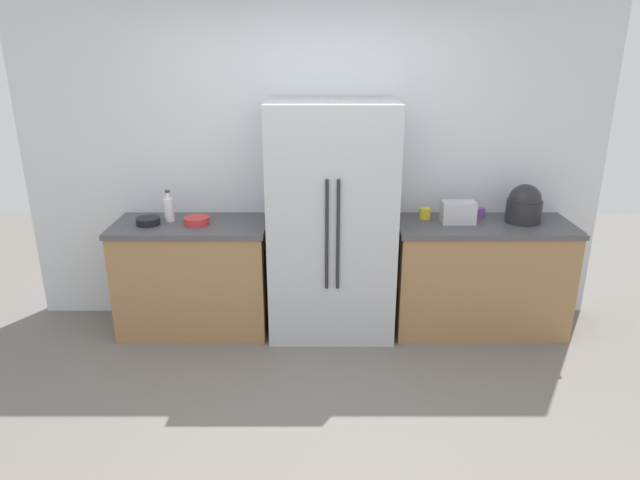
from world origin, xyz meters
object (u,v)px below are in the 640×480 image
refrigerator (331,222)px  rice_cooker (523,205)px  bottle_a (168,209)px  bowl_a (196,221)px  cup_b (479,212)px  toaster (457,212)px  cup_a (424,213)px  bowl_b (147,221)px

refrigerator → rice_cooker: bearing=2.3°
bottle_a → bowl_a: 0.25m
refrigerator → cup_b: refrigerator is taller
toaster → cup_a: 0.26m
bottle_a → bowl_b: size_ratio=1.36×
bottle_a → cup_b: 2.45m
cup_a → cup_b: size_ratio=1.16×
rice_cooker → cup_b: 0.34m
rice_cooker → bowl_a: (-2.52, -0.06, -0.11)m
rice_cooker → cup_b: bearing=155.3°
toaster → refrigerator: bearing=-177.9°
refrigerator → bottle_a: 1.27m
rice_cooker → bottle_a: rice_cooker is taller
rice_cooker → bowl_b: (-2.89, -0.07, -0.11)m
rice_cooker → cup_b: size_ratio=3.91×
bottle_a → bowl_a: bottle_a is taller
refrigerator → toaster: 0.98m
cup_a → bowl_a: cup_a is taller
toaster → bowl_a: (-2.01, -0.03, -0.06)m
bottle_a → cup_a: (2.00, 0.06, -0.06)m
cup_a → bowl_b: 2.15m
refrigerator → bowl_a: size_ratio=9.37×
bottle_a → cup_a: bearing=1.7°
bottle_a → cup_b: bottle_a is taller
refrigerator → rice_cooker: 1.49m
bowl_a → bowl_b: bearing=-178.2°
refrigerator → toaster: size_ratio=7.13×
bowl_b → rice_cooker: bearing=1.3°
refrigerator → bowl_b: refrigerator is taller
bottle_a → bowl_b: bearing=-147.5°
cup_b → bowl_b: 2.60m
rice_cooker → bowl_b: 2.89m
refrigerator → bottle_a: size_ratio=7.39×
bowl_a → bowl_b: same height
bowl_a → rice_cooker: bearing=1.3°
bowl_b → bottle_a: bearing=32.5°
bowl_a → bowl_b: 0.37m
refrigerator → cup_a: 0.75m
bowl_a → refrigerator: bearing=-0.3°
rice_cooker → bowl_b: bearing=-178.7°
cup_b → bowl_a: size_ratio=0.39×
bottle_a → rice_cooker: bearing=-0.5°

